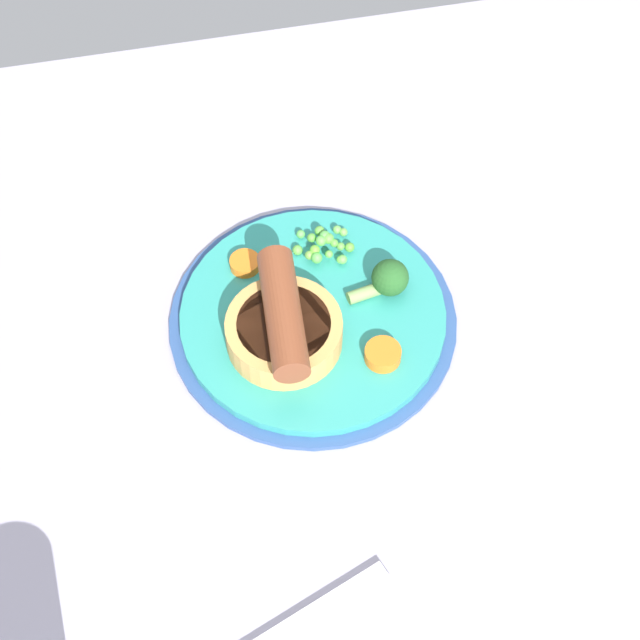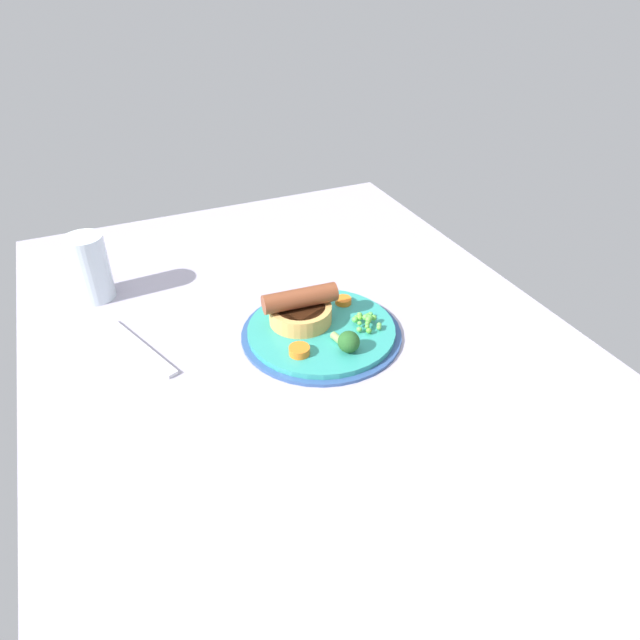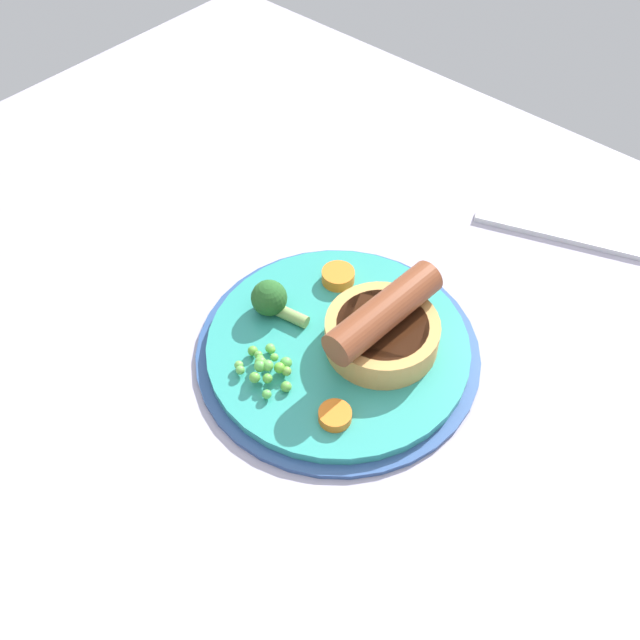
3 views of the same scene
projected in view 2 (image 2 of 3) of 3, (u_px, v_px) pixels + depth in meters
The scene contains 9 objects.
dining_table at pixel (307, 352), 86.54cm from camera, with size 110.00×80.00×3.00cm, color #9E99AD.
dinner_plate at pixel (321, 332), 87.39cm from camera, with size 24.57×24.57×1.40cm.
sausage_pudding at pixel (300, 309), 87.08cm from camera, with size 9.64×11.63×5.69cm.
pea_pile at pixel (366, 321), 86.75cm from camera, with size 5.39×4.32×1.83cm.
broccoli_floret_far at pixel (348, 342), 81.40cm from camera, with size 5.47×3.21×3.21cm.
carrot_slice_0 at pixel (343, 301), 92.28cm from camera, with size 2.64×2.64×0.92cm, color orange.
carrot_slice_1 at pixel (299, 350), 81.18cm from camera, with size 3.02×3.02×1.18cm, color orange.
fork at pixel (140, 347), 84.57cm from camera, with size 18.00×1.60×0.60cm, color silver.
drinking_glass at pixel (90, 268), 93.57cm from camera, with size 6.31×6.31×11.23cm, color silver.
Camera 2 is at (-63.43, 25.96, 54.60)cm, focal length 32.00 mm.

